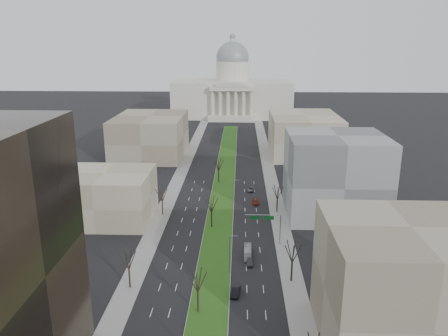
% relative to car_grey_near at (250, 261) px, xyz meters
% --- Properties ---
extents(ground, '(600.00, 600.00, 0.00)m').
position_rel_car_grey_near_xyz_m(ground, '(-8.29, 60.80, -0.68)').
color(ground, black).
rests_on(ground, ground).
extents(median, '(8.00, 222.03, 0.20)m').
position_rel_car_grey_near_xyz_m(median, '(-8.29, 59.79, -0.58)').
color(median, '#999993').
rests_on(median, ground).
extents(sidewalk_left, '(5.00, 330.00, 0.15)m').
position_rel_car_grey_near_xyz_m(sidewalk_left, '(-25.79, 35.80, -0.61)').
color(sidewalk_left, gray).
rests_on(sidewalk_left, ground).
extents(sidewalk_right, '(5.00, 330.00, 0.15)m').
position_rel_car_grey_near_xyz_m(sidewalk_right, '(9.21, 35.80, -0.61)').
color(sidewalk_right, gray).
rests_on(sidewalk_right, ground).
extents(capitol, '(80.00, 46.00, 55.00)m').
position_rel_car_grey_near_xyz_m(capitol, '(-8.29, 210.39, 15.62)').
color(capitol, beige).
rests_on(capitol, ground).
extents(building_beige_left, '(26.00, 22.00, 14.00)m').
position_rel_car_grey_near_xyz_m(building_beige_left, '(-41.29, 25.80, 6.32)').
color(building_beige_left, tan).
rests_on(building_beige_left, ground).
extents(building_tan_right, '(26.00, 24.00, 22.00)m').
position_rel_car_grey_near_xyz_m(building_tan_right, '(24.71, -27.20, 10.32)').
color(building_tan_right, gray).
rests_on(building_tan_right, ground).
extents(building_grey_right, '(28.00, 26.00, 24.00)m').
position_rel_car_grey_near_xyz_m(building_grey_right, '(25.71, 32.80, 11.32)').
color(building_grey_right, slate).
rests_on(building_grey_right, ground).
extents(building_far_left, '(30.00, 40.00, 18.00)m').
position_rel_car_grey_near_xyz_m(building_far_left, '(-43.29, 100.80, 8.32)').
color(building_far_left, gray).
rests_on(building_far_left, ground).
extents(building_far_right, '(30.00, 40.00, 18.00)m').
position_rel_car_grey_near_xyz_m(building_far_right, '(26.71, 105.80, 8.32)').
color(building_far_right, tan).
rests_on(building_far_right, ground).
extents(tree_left_mid, '(5.40, 5.40, 9.72)m').
position_rel_car_grey_near_xyz_m(tree_left_mid, '(-25.49, -11.20, 6.32)').
color(tree_left_mid, black).
rests_on(tree_left_mid, ground).
extents(tree_left_far, '(5.28, 5.28, 9.50)m').
position_rel_car_grey_near_xyz_m(tree_left_far, '(-25.49, 28.80, 6.16)').
color(tree_left_far, black).
rests_on(tree_left_far, ground).
extents(tree_right_mid, '(5.52, 5.52, 9.94)m').
position_rel_car_grey_near_xyz_m(tree_right_mid, '(8.91, -7.20, 6.47)').
color(tree_right_mid, black).
rests_on(tree_right_mid, ground).
extents(tree_right_far, '(5.04, 5.04, 9.07)m').
position_rel_car_grey_near_xyz_m(tree_right_far, '(8.91, 32.80, 5.85)').
color(tree_right_far, black).
rests_on(tree_right_far, ground).
extents(tree_median_a, '(5.40, 5.40, 9.72)m').
position_rel_car_grey_near_xyz_m(tree_median_a, '(-10.29, -19.20, 6.32)').
color(tree_median_a, black).
rests_on(tree_median_a, ground).
extents(tree_median_b, '(5.40, 5.40, 9.72)m').
position_rel_car_grey_near_xyz_m(tree_median_b, '(-10.29, 20.80, 6.32)').
color(tree_median_b, black).
rests_on(tree_median_b, ground).
extents(tree_median_c, '(5.40, 5.40, 9.72)m').
position_rel_car_grey_near_xyz_m(tree_median_c, '(-10.29, 60.80, 6.32)').
color(tree_median_c, black).
rests_on(tree_median_c, ground).
extents(streetlamp_median_b, '(1.90, 0.20, 9.16)m').
position_rel_car_grey_near_xyz_m(streetlamp_median_b, '(-4.53, -4.20, 4.13)').
color(streetlamp_median_b, gray).
rests_on(streetlamp_median_b, ground).
extents(streetlamp_median_c, '(1.90, 0.20, 9.16)m').
position_rel_car_grey_near_xyz_m(streetlamp_median_c, '(-4.53, 35.80, 4.13)').
color(streetlamp_median_c, gray).
rests_on(streetlamp_median_c, ground).
extents(mast_arm_signs, '(9.12, 0.24, 8.09)m').
position_rel_car_grey_near_xyz_m(mast_arm_signs, '(5.19, 10.83, 5.43)').
color(mast_arm_signs, gray).
rests_on(mast_arm_signs, ground).
extents(car_grey_near, '(1.63, 4.00, 1.36)m').
position_rel_car_grey_near_xyz_m(car_grey_near, '(0.00, 0.00, 0.00)').
color(car_grey_near, '#44474B').
rests_on(car_grey_near, ground).
extents(car_black, '(2.22, 4.67, 1.48)m').
position_rel_car_grey_near_xyz_m(car_black, '(-3.09, -12.83, 0.06)').
color(car_black, black).
rests_on(car_black, ground).
extents(car_red, '(1.88, 4.59, 1.33)m').
position_rel_car_grey_near_xyz_m(car_red, '(2.64, 39.50, -0.02)').
color(car_red, maroon).
rests_on(car_red, ground).
extents(car_grey_far, '(2.63, 4.85, 1.29)m').
position_rel_car_grey_near_xyz_m(car_grey_far, '(1.33, 52.02, -0.04)').
color(car_grey_far, '#55585E').
rests_on(car_grey_far, ground).
extents(box_van, '(1.89, 7.40, 2.05)m').
position_rel_car_grey_near_xyz_m(box_van, '(-0.42, 4.25, 0.35)').
color(box_van, silver).
rests_on(box_van, ground).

